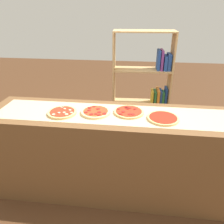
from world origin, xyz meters
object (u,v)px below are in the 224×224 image
pizza_plain_3 (163,118)px  bookshelf (148,93)px  pizza_mushroom_0 (62,112)px  pizza_pepperoni_1 (96,112)px  pizza_pepperoni_2 (129,112)px

pizza_plain_3 → bookshelf: (-0.08, 1.23, -0.24)m
pizza_mushroom_0 → pizza_plain_3: pizza_mushroom_0 is taller
pizza_mushroom_0 → bookshelf: 1.49m
pizza_pepperoni_1 → bookshelf: 1.31m
pizza_pepperoni_2 → pizza_plain_3: bearing=-16.3°
pizza_mushroom_0 → bookshelf: bookshelf is taller
pizza_mushroom_0 → pizza_pepperoni_2: (0.60, 0.09, -0.00)m
pizza_plain_3 → bookshelf: size_ratio=0.18×
pizza_pepperoni_2 → bookshelf: (0.22, 1.14, -0.24)m
pizza_pepperoni_2 → pizza_pepperoni_1: bearing=-171.8°
pizza_mushroom_0 → pizza_pepperoni_2: 0.60m
pizza_plain_3 → pizza_mushroom_0: bearing=179.9°
pizza_mushroom_0 → pizza_plain_3: size_ratio=0.96×
pizza_mushroom_0 → bookshelf: size_ratio=0.17×
pizza_mushroom_0 → pizza_pepperoni_1: bearing=8.2°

